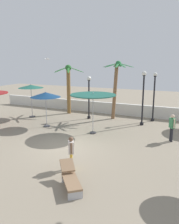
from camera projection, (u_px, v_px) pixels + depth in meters
ground_plane at (67, 146)px, 13.49m from camera, size 56.00×56.00×0.00m
boundary_wall at (116, 109)px, 21.35m from camera, size 25.20×0.30×1.05m
patio_umbrella_0 at (93, 96)px, 15.30m from camera, size 3.02×3.02×2.82m
patio_umbrella_1 at (31, 87)px, 19.80m from camera, size 2.15×2.15×2.90m
patio_umbrella_4 at (46, 95)px, 16.96m from camera, size 2.23×2.23×2.66m
palm_tree_0 at (116, 82)px, 19.09m from camera, size 2.62×2.62×4.86m
palm_tree_1 at (69, 83)px, 21.26m from camera, size 2.96×2.62×4.50m
lamp_post_0 at (154, 95)px, 18.60m from camera, size 0.31×0.31×3.97m
lamp_post_1 at (89, 93)px, 19.39m from camera, size 0.35×0.35×3.61m
lamp_post_2 at (143, 94)px, 17.38m from camera, size 0.34×0.34×4.12m
lounge_chair_1 at (70, 178)px, 9.07m from camera, size 1.62×1.76×0.82m
guest_0 at (71, 150)px, 10.46m from camera, size 0.39×0.49×1.56m
guest_1 at (172, 125)px, 14.06m from camera, size 0.40×0.48×1.71m
seagull_0 at (47, 59)px, 23.32m from camera, size 0.41×1.25×0.19m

